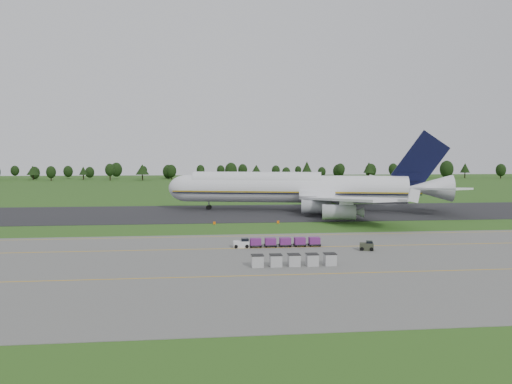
{
  "coord_description": "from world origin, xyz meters",
  "views": [
    {
      "loc": [
        -8.71,
        -98.55,
        14.22
      ],
      "look_at": [
        2.22,
        2.0,
        7.15
      ],
      "focal_mm": 35.0,
      "sensor_mm": 36.0,
      "label": 1
    }
  ],
  "objects": [
    {
      "name": "apron_markings",
      "position": [
        0.0,
        -26.98,
        0.06
      ],
      "size": [
        300.0,
        30.2,
        0.01
      ],
      "color": "#DEA10D",
      "rests_on": "apron"
    },
    {
      "name": "taxiway",
      "position": [
        0.0,
        28.0,
        0.04
      ],
      "size": [
        300.0,
        40.0,
        0.08
      ],
      "primitive_type": "cube",
      "color": "black",
      "rests_on": "ground"
    },
    {
      "name": "apron",
      "position": [
        0.0,
        -34.0,
        0.03
      ],
      "size": [
        300.0,
        52.0,
        0.06
      ],
      "primitive_type": "cube",
      "color": "#60615C",
      "rests_on": "ground"
    },
    {
      "name": "uld_row",
      "position": [
        3.14,
        -35.33,
        0.85
      ],
      "size": [
        11.19,
        1.59,
        1.57
      ],
      "color": "#ADADAD",
      "rests_on": "apron"
    },
    {
      "name": "aircraft",
      "position": [
        16.91,
        30.8,
        6.03
      ],
      "size": [
        75.54,
        71.42,
        21.13
      ],
      "color": "white",
      "rests_on": "ground"
    },
    {
      "name": "baggage_train",
      "position": [
        2.87,
        -21.33,
        0.82
      ],
      "size": [
        13.87,
        1.47,
        1.42
      ],
      "color": "silver",
      "rests_on": "apron"
    },
    {
      "name": "ground",
      "position": [
        0.0,
        0.0,
        0.0
      ],
      "size": [
        600.0,
        600.0,
        0.0
      ],
      "primitive_type": "plane",
      "color": "#295218",
      "rests_on": "ground"
    },
    {
      "name": "edge_markers",
      "position": [
        0.67,
        6.6,
        0.27
      ],
      "size": [
        14.15,
        0.3,
        0.6
      ],
      "color": "#FF6908",
      "rests_on": "ground"
    },
    {
      "name": "utility_cart",
      "position": [
        16.17,
        -25.66,
        0.61
      ],
      "size": [
        2.29,
        1.72,
        1.12
      ],
      "color": "#313626",
      "rests_on": "apron"
    },
    {
      "name": "tree_line",
      "position": [
        13.72,
        219.13,
        6.21
      ],
      "size": [
        524.21,
        21.98,
        11.69
      ],
      "color": "black",
      "rests_on": "ground"
    }
  ]
}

